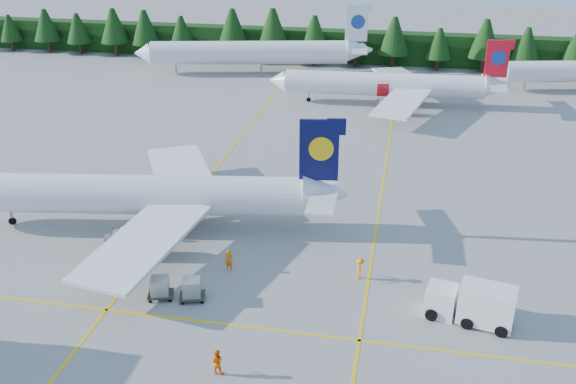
% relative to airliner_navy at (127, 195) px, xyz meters
% --- Properties ---
extents(ground, '(320.00, 320.00, 0.00)m').
position_rel_airliner_navy_xyz_m(ground, '(17.98, -7.71, -3.40)').
color(ground, gray).
rests_on(ground, ground).
extents(taxi_stripe_a, '(0.25, 120.00, 0.01)m').
position_rel_airliner_navy_xyz_m(taxi_stripe_a, '(3.98, 12.29, -3.40)').
color(taxi_stripe_a, yellow).
rests_on(taxi_stripe_a, ground).
extents(taxi_stripe_b, '(0.25, 120.00, 0.01)m').
position_rel_airliner_navy_xyz_m(taxi_stripe_b, '(23.98, 12.29, -3.40)').
color(taxi_stripe_b, yellow).
rests_on(taxi_stripe_b, ground).
extents(taxi_stripe_cross, '(80.00, 0.25, 0.01)m').
position_rel_airliner_navy_xyz_m(taxi_stripe_cross, '(17.98, -13.71, -3.40)').
color(taxi_stripe_cross, yellow).
rests_on(taxi_stripe_cross, ground).
extents(treeline_hedge, '(220.00, 4.00, 6.00)m').
position_rel_airliner_navy_xyz_m(treeline_hedge, '(17.98, 74.29, -0.40)').
color(treeline_hedge, black).
rests_on(treeline_hedge, ground).
extents(airliner_navy, '(38.73, 31.63, 11.32)m').
position_rel_airliner_navy_xyz_m(airliner_navy, '(0.00, 0.00, 0.00)').
color(airliner_navy, white).
rests_on(airliner_navy, ground).
extents(airliner_red, '(36.20, 29.73, 10.52)m').
position_rel_airliner_navy_xyz_m(airliner_red, '(21.33, 46.26, -0.24)').
color(airliner_red, white).
rests_on(airliner_red, ground).
extents(airliner_far_left, '(41.89, 12.39, 12.33)m').
position_rel_airliner_navy_xyz_m(airliner_far_left, '(-4.56, 61.24, 0.46)').
color(airliner_far_left, white).
rests_on(airliner_far_left, ground).
extents(airstairs, '(4.40, 5.77, 3.41)m').
position_rel_airliner_navy_xyz_m(airstairs, '(3.11, 1.62, -2.66)').
color(airstairs, white).
rests_on(airstairs, ground).
extents(service_truck, '(6.90, 3.70, 3.16)m').
position_rel_airliner_navy_xyz_m(service_truck, '(31.99, -9.51, -1.84)').
color(service_truck, silver).
rests_on(service_truck, ground).
extents(uld_pair, '(4.99, 2.32, 1.56)m').
position_rel_airliner_navy_xyz_m(uld_pair, '(8.90, -11.15, -2.35)').
color(uld_pair, '#313627').
rests_on(uld_pair, ground).
extents(crew_a, '(0.74, 0.50, 1.98)m').
position_rel_airliner_navy_xyz_m(crew_a, '(11.89, -6.03, -2.41)').
color(crew_a, orange).
rests_on(crew_a, ground).
extents(crew_b, '(0.93, 0.73, 1.90)m').
position_rel_airliner_navy_xyz_m(crew_b, '(14.75, -19.09, -2.45)').
color(crew_b, '#FB6605').
rests_on(crew_b, ground).
extents(crew_c, '(0.69, 0.90, 1.95)m').
position_rel_airliner_navy_xyz_m(crew_c, '(23.21, -5.20, -2.43)').
color(crew_c, orange).
rests_on(crew_c, ground).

